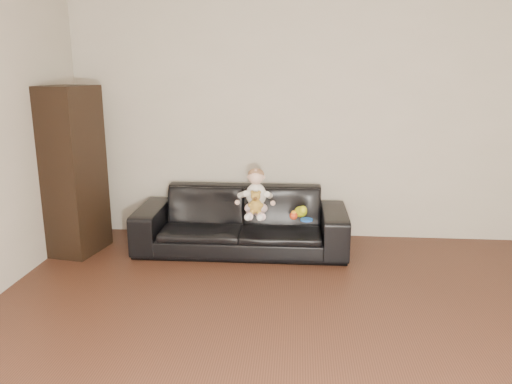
# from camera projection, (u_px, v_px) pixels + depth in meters

# --- Properties ---
(wall_back) EXTENTS (5.00, 0.00, 5.00)m
(wall_back) POSITION_uv_depth(u_px,v_px,m) (313.00, 114.00, 5.09)
(wall_back) COLOR #BAB09C
(wall_back) RESTS_ON ground
(sofa) EXTENTS (2.05, 0.82, 0.60)m
(sofa) POSITION_uv_depth(u_px,v_px,m) (242.00, 220.00, 4.90)
(sofa) COLOR black
(sofa) RESTS_ON floor
(cabinet) EXTENTS (0.49, 0.61, 1.60)m
(cabinet) POSITION_uv_depth(u_px,v_px,m) (73.00, 171.00, 4.75)
(cabinet) COLOR black
(cabinet) RESTS_ON floor
(shelf_item) EXTENTS (0.22, 0.28, 0.28)m
(shelf_item) POSITION_uv_depth(u_px,v_px,m) (72.00, 133.00, 4.66)
(shelf_item) COLOR silver
(shelf_item) RESTS_ON cabinet
(baby) EXTENTS (0.33, 0.39, 0.45)m
(baby) POSITION_uv_depth(u_px,v_px,m) (256.00, 195.00, 4.71)
(baby) COLOR silver
(baby) RESTS_ON sofa
(teddy_bear) EXTENTS (0.12, 0.13, 0.22)m
(teddy_bear) POSITION_uv_depth(u_px,v_px,m) (256.00, 202.00, 4.59)
(teddy_bear) COLOR #AA8230
(teddy_bear) RESTS_ON sofa
(toy_green) EXTENTS (0.13, 0.15, 0.10)m
(toy_green) POSITION_uv_depth(u_px,v_px,m) (301.00, 212.00, 4.68)
(toy_green) COLOR #BDC617
(toy_green) RESTS_ON sofa
(toy_rattle) EXTENTS (0.08, 0.08, 0.08)m
(toy_rattle) POSITION_uv_depth(u_px,v_px,m) (294.00, 216.00, 4.59)
(toy_rattle) COLOR red
(toy_rattle) RESTS_ON sofa
(toy_blue_disc) EXTENTS (0.14, 0.14, 0.02)m
(toy_blue_disc) POSITION_uv_depth(u_px,v_px,m) (306.00, 220.00, 4.58)
(toy_blue_disc) COLOR blue
(toy_blue_disc) RESTS_ON sofa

